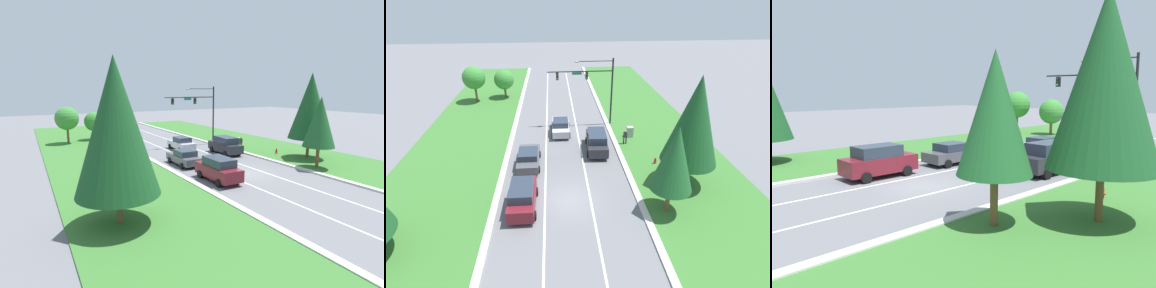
# 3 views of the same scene
# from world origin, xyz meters

# --- Properties ---
(ground_plane) EXTENTS (160.00, 160.00, 0.00)m
(ground_plane) POSITION_xyz_m (0.00, 0.00, 0.00)
(ground_plane) COLOR slate
(curb_strip_right) EXTENTS (0.50, 90.00, 0.15)m
(curb_strip_right) POSITION_xyz_m (5.65, 0.00, 0.07)
(curb_strip_right) COLOR beige
(curb_strip_right) RESTS_ON ground_plane
(curb_strip_left) EXTENTS (0.50, 90.00, 0.15)m
(curb_strip_left) POSITION_xyz_m (-5.65, 0.00, 0.07)
(curb_strip_left) COLOR beige
(curb_strip_left) RESTS_ON ground_plane
(grass_verge_right) EXTENTS (10.00, 90.00, 0.08)m
(grass_verge_right) POSITION_xyz_m (10.90, 0.00, 0.04)
(grass_verge_right) COLOR #38702D
(grass_verge_right) RESTS_ON ground_plane
(grass_verge_left) EXTENTS (10.00, 90.00, 0.08)m
(grass_verge_left) POSITION_xyz_m (-10.90, 0.00, 0.04)
(grass_verge_left) COLOR #38702D
(grass_verge_left) RESTS_ON ground_plane
(lane_stripe_inner_left) EXTENTS (0.14, 81.00, 0.01)m
(lane_stripe_inner_left) POSITION_xyz_m (-1.80, 0.00, 0.00)
(lane_stripe_inner_left) COLOR white
(lane_stripe_inner_left) RESTS_ON ground_plane
(lane_stripe_inner_right) EXTENTS (0.14, 81.00, 0.01)m
(lane_stripe_inner_right) POSITION_xyz_m (1.80, 0.00, 0.00)
(lane_stripe_inner_right) COLOR white
(lane_stripe_inner_right) RESTS_ON ground_plane
(traffic_signal_mast) EXTENTS (7.56, 0.41, 8.04)m
(traffic_signal_mast) POSITION_xyz_m (3.91, 14.72, 5.34)
(traffic_signal_mast) COLOR black
(traffic_signal_mast) RESTS_ON ground_plane
(burgundy_suv) EXTENTS (2.13, 4.67, 2.02)m
(burgundy_suv) POSITION_xyz_m (-3.43, -0.57, 1.04)
(burgundy_suv) COLOR maroon
(burgundy_suv) RESTS_ON ground_plane
(silver_sedan) EXTENTS (2.13, 4.71, 1.70)m
(silver_sedan) POSITION_xyz_m (-0.13, 12.63, 0.85)
(silver_sedan) COLOR silver
(silver_sedan) RESTS_ON ground_plane
(charcoal_suv) EXTENTS (2.33, 5.03, 2.08)m
(charcoal_suv) POSITION_xyz_m (3.41, 8.03, 1.07)
(charcoal_suv) COLOR #28282D
(charcoal_suv) RESTS_ON ground_plane
(graphite_sedan) EXTENTS (2.16, 4.57, 1.59)m
(graphite_sedan) POSITION_xyz_m (-3.39, 5.66, 0.79)
(graphite_sedan) COLOR #4C4C51
(graphite_sedan) RESTS_ON ground_plane
(utility_cabinet) EXTENTS (0.70, 0.60, 1.25)m
(utility_cabinet) POSITION_xyz_m (7.55, 10.80, 0.63)
(utility_cabinet) COLOR #9E9E99
(utility_cabinet) RESTS_ON ground_plane
(pedestrian) EXTENTS (0.40, 0.23, 1.69)m
(pedestrian) POSITION_xyz_m (6.62, 9.12, 0.94)
(pedestrian) COLOR #232842
(pedestrian) RESTS_ON ground_plane
(fire_hydrant) EXTENTS (0.34, 0.20, 0.70)m
(fire_hydrant) POSITION_xyz_m (8.60, 4.83, 0.34)
(fire_hydrant) COLOR red
(fire_hydrant) RESTS_ON ground_plane
(conifer_near_right_tree) EXTENTS (3.03, 3.03, 6.98)m
(conifer_near_right_tree) POSITION_xyz_m (7.31, -1.89, 4.54)
(conifer_near_right_tree) COLOR brown
(conifer_near_right_tree) RESTS_ON ground_plane
(oak_near_left_tree) EXTENTS (2.92, 2.92, 4.30)m
(oak_near_left_tree) POSITION_xyz_m (-8.14, 26.00, 2.83)
(oak_near_left_tree) COLOR brown
(oak_near_left_tree) RESTS_ON ground_plane
(conifer_far_right_tree) EXTENTS (4.47, 4.47, 9.43)m
(conifer_far_right_tree) POSITION_xyz_m (10.01, 1.54, 5.84)
(conifer_far_right_tree) COLOR brown
(conifer_far_right_tree) RESTS_ON ground_plane
(oak_far_left_tree) EXTENTS (3.23, 3.23, 5.23)m
(oak_far_left_tree) POSITION_xyz_m (-12.12, 24.47, 3.59)
(oak_far_left_tree) COLOR brown
(oak_far_left_tree) RESTS_ON ground_plane
(conifer_mid_left_tree) EXTENTS (4.75, 4.75, 9.43)m
(conifer_mid_left_tree) POSITION_xyz_m (-13.01, -4.70, 5.63)
(conifer_mid_left_tree) COLOR brown
(conifer_mid_left_tree) RESTS_ON ground_plane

